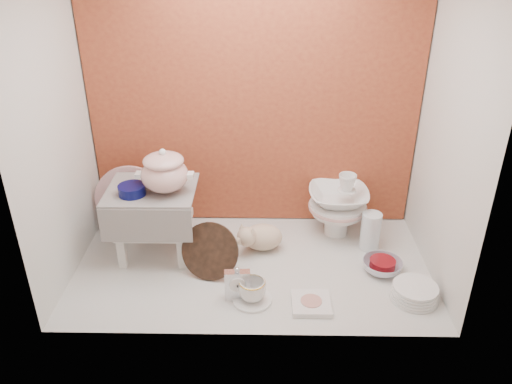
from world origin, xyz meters
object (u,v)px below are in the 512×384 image
at_px(mantel_clock, 237,283).
at_px(gold_rim_teacup, 252,290).
at_px(blue_white_vase, 124,208).
at_px(plush_pig, 263,237).
at_px(floral_platter, 132,200).
at_px(porcelain_tower, 338,204).
at_px(soup_tureen, 164,171).
at_px(crystal_bowl, 382,266).
at_px(dinner_plate_stack, 415,292).
at_px(step_stool, 155,222).

bearing_deg(mantel_clock, gold_rim_teacup, -17.92).
xyz_separation_m(blue_white_vase, plush_pig, (0.80, -0.22, -0.04)).
bearing_deg(floral_platter, porcelain_tower, 0.11).
distance_m(soup_tureen, gold_rim_teacup, 0.71).
relative_size(floral_platter, mantel_clock, 2.34).
xyz_separation_m(floral_platter, crystal_bowl, (1.34, -0.36, -0.17)).
relative_size(gold_rim_teacup, dinner_plate_stack, 0.57).
xyz_separation_m(mantel_clock, porcelain_tower, (0.53, 0.59, 0.10)).
bearing_deg(floral_platter, dinner_plate_stack, -21.62).
bearing_deg(step_stool, porcelain_tower, 12.02).
xyz_separation_m(step_stool, blue_white_vase, (-0.23, 0.26, -0.07)).
distance_m(plush_pig, crystal_bowl, 0.64).
relative_size(step_stool, blue_white_vase, 1.80).
bearing_deg(step_stool, dinner_plate_stack, -16.14).
xyz_separation_m(floral_platter, mantel_clock, (0.62, -0.58, -0.12)).
bearing_deg(mantel_clock, blue_white_vase, 132.84).
xyz_separation_m(dinner_plate_stack, porcelain_tower, (-0.30, 0.58, 0.15)).
height_order(step_stool, crystal_bowl, step_stool).
height_order(plush_pig, dinner_plate_stack, plush_pig).
xyz_separation_m(mantel_clock, plush_pig, (0.12, 0.41, -0.01)).
bearing_deg(step_stool, gold_rim_teacup, -37.30).
relative_size(blue_white_vase, gold_rim_teacup, 1.91).
bearing_deg(step_stool, mantel_clock, -40.07).
distance_m(step_stool, floral_platter, 0.27).
bearing_deg(blue_white_vase, mantel_clock, -42.80).
xyz_separation_m(plush_pig, dinner_plate_stack, (0.71, -0.40, -0.04)).
bearing_deg(gold_rim_teacup, crystal_bowl, 20.14).
bearing_deg(step_stool, plush_pig, 3.95).
height_order(blue_white_vase, mantel_clock, blue_white_vase).
distance_m(soup_tureen, crystal_bowl, 1.19).
height_order(step_stool, gold_rim_teacup, step_stool).
xyz_separation_m(blue_white_vase, mantel_clock, (0.68, -0.63, -0.04)).
height_order(mantel_clock, gold_rim_teacup, mantel_clock).
height_order(mantel_clock, dinner_plate_stack, mantel_clock).
bearing_deg(crystal_bowl, porcelain_tower, 117.64).
relative_size(step_stool, soup_tureen, 1.63).
height_order(soup_tureen, porcelain_tower, soup_tureen).
xyz_separation_m(soup_tureen, blue_white_vase, (-0.32, 0.29, -0.38)).
relative_size(mantel_clock, plush_pig, 0.65).
distance_m(blue_white_vase, crystal_bowl, 1.46).
bearing_deg(dinner_plate_stack, crystal_bowl, 117.10).
relative_size(blue_white_vase, mantel_clock, 1.42).
bearing_deg(gold_rim_teacup, blue_white_vase, 139.20).
bearing_deg(mantel_clock, plush_pig, 70.04).
distance_m(step_stool, dinner_plate_stack, 1.34).
xyz_separation_m(step_stool, soup_tureen, (0.08, -0.03, 0.31)).
relative_size(soup_tureen, gold_rim_teacup, 2.10).
height_order(blue_white_vase, crystal_bowl, blue_white_vase).
xyz_separation_m(soup_tureen, gold_rim_teacup, (0.43, -0.36, -0.44)).
bearing_deg(floral_platter, soup_tureen, -44.31).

